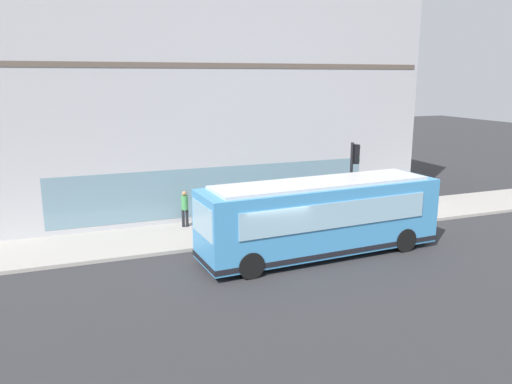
% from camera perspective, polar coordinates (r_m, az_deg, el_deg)
% --- Properties ---
extents(ground, '(120.00, 120.00, 0.00)m').
position_cam_1_polar(ground, '(19.73, 1.34, -8.29)').
color(ground, '#2D2D30').
extents(sidewalk_curb, '(3.89, 40.00, 0.15)m').
position_cam_1_polar(sidewalk_curb, '(23.74, -2.85, -4.41)').
color(sidewalk_curb, '#9E9991').
rests_on(sidewalk_curb, ground).
extents(building_corner, '(9.59, 23.08, 13.89)m').
position_cam_1_polar(building_corner, '(29.12, -7.25, 12.41)').
color(building_corner, '#A8A8AD').
rests_on(building_corner, ground).
extents(city_bus_nearside, '(3.12, 10.17, 3.07)m').
position_cam_1_polar(city_bus_nearside, '(20.60, 7.25, -2.91)').
color(city_bus_nearside, '#3F8CC6').
rests_on(city_bus_nearside, ground).
extents(traffic_light_near_corner, '(0.32, 0.49, 4.03)m').
position_cam_1_polar(traffic_light_near_corner, '(23.96, 10.95, 2.63)').
color(traffic_light_near_corner, black).
rests_on(traffic_light_near_corner, sidewalk_curb).
extents(fire_hydrant, '(0.35, 0.35, 0.74)m').
position_cam_1_polar(fire_hydrant, '(25.06, 0.18, -2.42)').
color(fire_hydrant, gold).
rests_on(fire_hydrant, sidewalk_curb).
extents(pedestrian_walking_along_curb, '(0.32, 0.32, 1.74)m').
position_cam_1_polar(pedestrian_walking_along_curb, '(24.09, -8.04, -1.60)').
color(pedestrian_walking_along_curb, black).
rests_on(pedestrian_walking_along_curb, sidewalk_curb).
extents(pedestrian_by_light_pole, '(0.32, 0.32, 1.82)m').
position_cam_1_polar(pedestrian_by_light_pole, '(23.53, -0.97, -1.68)').
color(pedestrian_by_light_pole, silver).
rests_on(pedestrian_by_light_pole, sidewalk_curb).
extents(pedestrian_near_hydrant, '(0.32, 0.32, 1.74)m').
position_cam_1_polar(pedestrian_near_hydrant, '(25.06, 9.05, -1.07)').
color(pedestrian_near_hydrant, '#8C3F8C').
rests_on(pedestrian_near_hydrant, sidewalk_curb).
extents(newspaper_vending_box, '(0.44, 0.42, 0.90)m').
position_cam_1_polar(newspaper_vending_box, '(25.53, 11.92, -2.20)').
color(newspaper_vending_box, '#BF3F19').
rests_on(newspaper_vending_box, sidewalk_curb).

